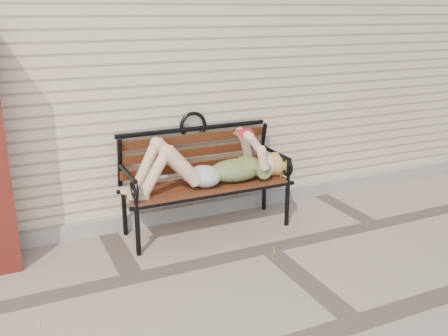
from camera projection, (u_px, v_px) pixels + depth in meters
name	position (u px, v px, depth m)	size (l,w,h in m)	color
ground	(268.00, 249.00, 4.55)	(80.00, 80.00, 0.00)	gray
house_wall	(160.00, 55.00, 6.69)	(8.00, 4.00, 3.00)	beige
foundation_strip	(223.00, 205.00, 5.36)	(8.00, 0.10, 0.15)	#9C978D
garden_bench	(203.00, 166.00, 4.84)	(1.74, 0.69, 1.12)	black
reading_woman	(210.00, 166.00, 4.72)	(1.64, 0.37, 0.52)	#0A3A46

